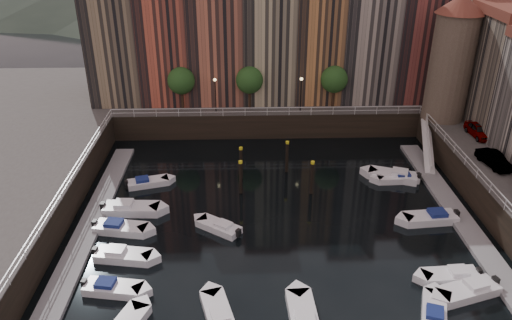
{
  "coord_description": "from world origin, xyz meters",
  "views": [
    {
      "loc": [
        -2.96,
        -38.2,
        24.64
      ],
      "look_at": [
        -1.67,
        4.0,
        3.26
      ],
      "focal_mm": 35.0,
      "sensor_mm": 36.0,
      "label": 1
    }
  ],
  "objects_px": {
    "corner_tower": "(452,57)",
    "boat_left_2": "(120,228)",
    "mooring_pilings": "(270,169)",
    "car_b": "(494,160)",
    "boat_left_0": "(112,288)",
    "car_a": "(479,131)",
    "gangway": "(428,144)",
    "boat_left_1": "(122,255)"
  },
  "relations": [
    {
      "from": "boat_left_0",
      "to": "boat_left_2",
      "type": "bearing_deg",
      "value": 107.3
    },
    {
      "from": "boat_left_1",
      "to": "car_a",
      "type": "relative_size",
      "value": 1.17
    },
    {
      "from": "gangway",
      "to": "mooring_pilings",
      "type": "distance_m",
      "value": 18.01
    },
    {
      "from": "boat_left_2",
      "to": "gangway",
      "type": "bearing_deg",
      "value": 32.5
    },
    {
      "from": "boat_left_1",
      "to": "corner_tower",
      "type": "bearing_deg",
      "value": 41.89
    },
    {
      "from": "mooring_pilings",
      "to": "boat_left_1",
      "type": "xyz_separation_m",
      "value": [
        -12.22,
        -11.64,
        -1.29
      ]
    },
    {
      "from": "gangway",
      "to": "car_b",
      "type": "xyz_separation_m",
      "value": [
        3.33,
        -7.56,
        1.75
      ]
    },
    {
      "from": "corner_tower",
      "to": "boat_left_0",
      "type": "bearing_deg",
      "value": -142.67
    },
    {
      "from": "mooring_pilings",
      "to": "corner_tower",
      "type": "bearing_deg",
      "value": 24.75
    },
    {
      "from": "car_a",
      "to": "mooring_pilings",
      "type": "bearing_deg",
      "value": -173.54
    },
    {
      "from": "corner_tower",
      "to": "car_b",
      "type": "bearing_deg",
      "value": -87.95
    },
    {
      "from": "car_a",
      "to": "car_b",
      "type": "height_order",
      "value": "car_a"
    },
    {
      "from": "corner_tower",
      "to": "boat_left_2",
      "type": "bearing_deg",
      "value": -152.78
    },
    {
      "from": "car_a",
      "to": "car_b",
      "type": "distance_m",
      "value": 6.9
    },
    {
      "from": "boat_left_1",
      "to": "mooring_pilings",
      "type": "bearing_deg",
      "value": 52.64
    },
    {
      "from": "boat_left_0",
      "to": "car_b",
      "type": "relative_size",
      "value": 1.13
    },
    {
      "from": "corner_tower",
      "to": "gangway",
      "type": "bearing_deg",
      "value": -122.8
    },
    {
      "from": "boat_left_0",
      "to": "boat_left_2",
      "type": "relative_size",
      "value": 0.94
    },
    {
      "from": "car_a",
      "to": "boat_left_1",
      "type": "bearing_deg",
      "value": -159.32
    },
    {
      "from": "boat_left_0",
      "to": "boat_left_2",
      "type": "distance_m",
      "value": 7.58
    },
    {
      "from": "gangway",
      "to": "boat_left_0",
      "type": "bearing_deg",
      "value": -145.59
    },
    {
      "from": "corner_tower",
      "to": "boat_left_1",
      "type": "height_order",
      "value": "corner_tower"
    },
    {
      "from": "corner_tower",
      "to": "car_b",
      "type": "height_order",
      "value": "corner_tower"
    },
    {
      "from": "mooring_pilings",
      "to": "boat_left_1",
      "type": "relative_size",
      "value": 1.49
    },
    {
      "from": "gangway",
      "to": "corner_tower",
      "type": "bearing_deg",
      "value": 57.2
    },
    {
      "from": "boat_left_0",
      "to": "boat_left_2",
      "type": "xyz_separation_m",
      "value": [
        -1.05,
        7.51,
        0.02
      ]
    },
    {
      "from": "corner_tower",
      "to": "boat_left_2",
      "type": "height_order",
      "value": "corner_tower"
    },
    {
      "from": "boat_left_2",
      "to": "corner_tower",
      "type": "bearing_deg",
      "value": 37.13
    },
    {
      "from": "boat_left_1",
      "to": "car_b",
      "type": "bearing_deg",
      "value": 24.19
    },
    {
      "from": "boat_left_1",
      "to": "car_b",
      "type": "xyz_separation_m",
      "value": [
        32.9,
        8.91,
        3.3
      ]
    },
    {
      "from": "corner_tower",
      "to": "boat_left_2",
      "type": "distance_m",
      "value": 38.88
    },
    {
      "from": "mooring_pilings",
      "to": "car_a",
      "type": "relative_size",
      "value": 1.74
    },
    {
      "from": "mooring_pilings",
      "to": "boat_left_2",
      "type": "distance_m",
      "value": 15.43
    },
    {
      "from": "gangway",
      "to": "car_b",
      "type": "relative_size",
      "value": 2.07
    },
    {
      "from": "mooring_pilings",
      "to": "boat_left_2",
      "type": "xyz_separation_m",
      "value": [
        -13.21,
        -7.87,
        -1.28
      ]
    },
    {
      "from": "corner_tower",
      "to": "mooring_pilings",
      "type": "xyz_separation_m",
      "value": [
        -20.24,
        -9.33,
        -8.54
      ]
    },
    {
      "from": "car_b",
      "to": "boat_left_1",
      "type": "bearing_deg",
      "value": -175.52
    },
    {
      "from": "corner_tower",
      "to": "car_b",
      "type": "relative_size",
      "value": 3.43
    },
    {
      "from": "boat_left_0",
      "to": "car_b",
      "type": "distance_m",
      "value": 35.35
    },
    {
      "from": "mooring_pilings",
      "to": "car_b",
      "type": "xyz_separation_m",
      "value": [
        20.68,
        -2.73,
        2.01
      ]
    },
    {
      "from": "boat_left_0",
      "to": "car_a",
      "type": "xyz_separation_m",
      "value": [
        34.34,
        19.39,
        3.35
      ]
    },
    {
      "from": "gangway",
      "to": "boat_left_1",
      "type": "height_order",
      "value": "gangway"
    }
  ]
}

